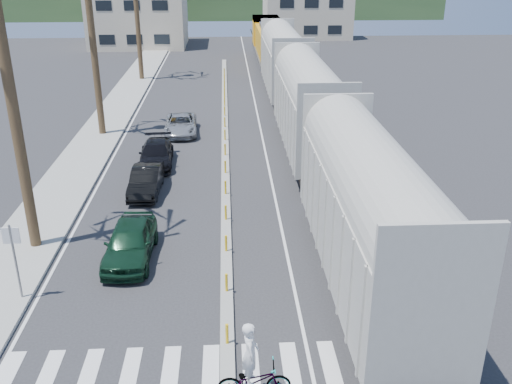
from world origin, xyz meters
TOP-DOWN VIEW (x-y plane):
  - ground at (0.00, 0.00)m, footprint 140.00×140.00m
  - sidewalk at (-8.50, 25.00)m, footprint 3.00×90.00m
  - rails at (5.00, 28.00)m, footprint 1.56×100.00m
  - median at (0.00, 19.96)m, footprint 0.45×60.00m
  - crosswalk at (0.00, -2.00)m, footprint 14.00×2.20m
  - lane_markings at (-2.15, 25.00)m, footprint 9.42×90.00m
  - freight_train at (5.00, 22.77)m, footprint 3.00×60.94m
  - street_sign at (-7.30, 2.00)m, footprint 0.60×0.08m
  - buildings at (-6.41, 71.66)m, footprint 38.00×27.00m
  - car_lead at (-3.85, 4.82)m, footprint 2.03×4.62m
  - car_second at (-4.07, 11.68)m, footprint 1.61×4.13m
  - car_third at (-4.00, 15.87)m, footprint 2.22×4.77m
  - car_rear at (-3.00, 22.10)m, footprint 2.54×4.81m
  - cyclist at (0.71, -3.21)m, footprint 0.86×2.10m

SIDE VIEW (x-z plane):
  - ground at x=0.00m, z-range 0.00..0.00m
  - lane_markings at x=-2.15m, z-range 0.00..0.01m
  - crosswalk at x=0.00m, z-range 0.00..0.01m
  - rails at x=5.00m, z-range 0.00..0.06m
  - sidewalk at x=-8.50m, z-range 0.00..0.15m
  - median at x=0.00m, z-range -0.34..0.51m
  - car_rear at x=-3.00m, z-range 0.00..1.28m
  - car_second at x=-4.07m, z-range 0.00..1.34m
  - car_third at x=-4.00m, z-range 0.00..1.34m
  - car_lead at x=-3.85m, z-range 0.00..1.55m
  - cyclist at x=0.71m, z-range -0.43..2.02m
  - street_sign at x=-7.30m, z-range 0.47..3.47m
  - freight_train at x=5.00m, z-range -0.02..5.83m
  - buildings at x=-6.41m, z-range -0.64..9.36m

